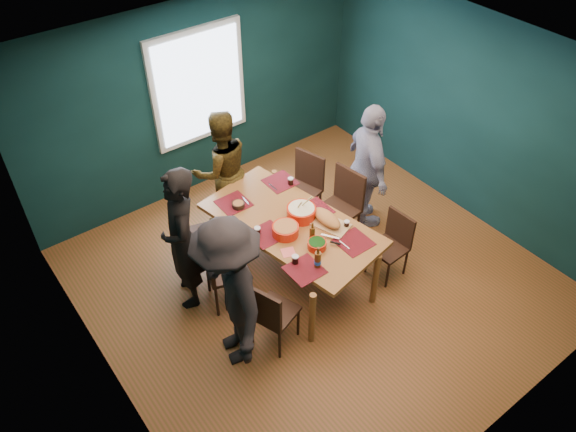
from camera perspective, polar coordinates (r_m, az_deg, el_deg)
name	(u,v)px	position (r m, az deg, el deg)	size (l,w,h in m)	color
room	(303,179)	(6.11, 1.55, 3.77)	(5.01, 5.01, 2.71)	#974D2B
dining_table	(291,227)	(6.47, 0.34, -1.12)	(1.41, 2.25, 0.80)	brown
chair_left_far	(189,234)	(6.69, -10.04, -1.82)	(0.56, 0.56, 1.00)	black
chair_left_mid	(218,265)	(6.26, -7.09, -4.99)	(0.57, 0.57, 1.01)	black
chair_left_near	(270,312)	(5.86, -1.84, -9.71)	(0.53, 0.53, 0.92)	black
chair_right_far	(305,183)	(7.35, 1.71, 3.37)	(0.55, 0.55, 0.99)	black
chair_right_mid	(343,201)	(7.06, 5.60, 1.50)	(0.52, 0.52, 1.02)	black
chair_right_near	(394,240)	(6.75, 10.67, -2.43)	(0.41, 0.41, 0.86)	black
person_far_left	(182,240)	(6.17, -10.68, -2.39)	(0.66, 0.43, 1.80)	black
person_back	(222,170)	(7.21, -6.76, 4.67)	(0.80, 0.62, 1.64)	black
person_right	(368,168)	(7.17, 8.13, 4.85)	(1.03, 0.43, 1.76)	white
person_near_left	(230,295)	(5.53, -5.93, -7.94)	(1.18, 0.68, 1.83)	black
bowl_salad	(285,230)	(6.23, -0.26, -1.41)	(0.30, 0.30, 0.13)	red
bowl_dumpling	(301,212)	(6.44, 1.36, 0.42)	(0.34, 0.34, 0.32)	red
bowl_herbs	(317,244)	(6.09, 2.95, -2.90)	(0.21, 0.21, 0.09)	red
cutting_board	(327,219)	(6.37, 3.97, -0.34)	(0.42, 0.68, 0.14)	tan
small_bowl	(238,205)	(6.63, -5.07, 1.15)	(0.15, 0.15, 0.06)	black
beer_bottle_a	(318,260)	(5.86, 3.04, -4.46)	(0.08, 0.08, 0.28)	#4E2B0D
beer_bottle_b	(312,233)	(6.16, 2.48, -1.72)	(0.06, 0.06, 0.24)	#4E2B0D
cola_glass_a	(295,259)	(5.92, 0.73, -4.41)	(0.07, 0.07, 0.10)	black
cola_glass_b	(347,224)	(6.36, 5.98, -0.79)	(0.06, 0.06, 0.09)	black
cola_glass_c	(291,181)	(6.93, 0.27, 3.58)	(0.07, 0.07, 0.10)	black
cola_glass_d	(257,231)	(6.24, -3.13, -1.50)	(0.07, 0.07, 0.10)	black
napkin_a	(310,205)	(6.65, 2.24, 1.11)	(0.14, 0.14, 0.00)	#E96562
napkin_b	(288,252)	(6.07, 0.03, -3.70)	(0.14, 0.14, 0.00)	#E96562
napkin_c	(353,246)	(6.17, 6.59, -3.05)	(0.15, 0.15, 0.00)	#E96562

